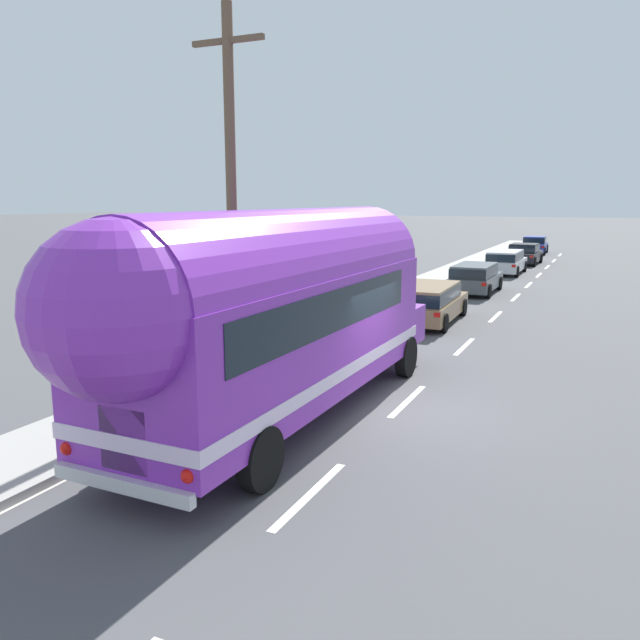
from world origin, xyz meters
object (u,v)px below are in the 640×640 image
(car_lead, at_px, (428,301))
(car_third, at_px, (506,260))
(utility_pole, at_px, (231,194))
(car_fifth, at_px, (535,244))
(painted_bus, at_px, (275,308))
(car_fourth, at_px, (524,253))
(car_second, at_px, (475,276))

(car_lead, relative_size, car_third, 1.05)
(utility_pole, height_order, car_fifth, utility_pole)
(utility_pole, height_order, painted_bus, utility_pole)
(utility_pole, bearing_deg, car_fourth, 85.43)
(car_fourth, bearing_deg, utility_pole, -94.57)
(car_third, distance_m, car_fifth, 15.50)
(painted_bus, bearing_deg, car_fourth, 89.64)
(car_fourth, height_order, car_fifth, same)
(car_fifth, bearing_deg, utility_pole, -93.09)
(car_second, height_order, car_third, same)
(utility_pole, xyz_separation_m, car_fourth, (2.55, 31.97, -3.69))
(car_lead, relative_size, car_second, 1.10)
(car_second, bearing_deg, car_fifth, 90.18)
(car_lead, bearing_deg, utility_pole, -103.73)
(car_second, xyz_separation_m, car_fourth, (0.27, 15.03, -0.06))
(car_lead, xyz_separation_m, car_fifth, (-0.00, 31.90, -0.07))
(car_second, bearing_deg, utility_pole, -97.68)
(car_lead, bearing_deg, car_fifth, 90.00)
(utility_pole, relative_size, car_fourth, 1.91)
(car_third, relative_size, car_fourth, 1.03)
(car_lead, bearing_deg, painted_bus, -89.38)
(painted_bus, bearing_deg, car_fifth, 90.16)
(utility_pole, bearing_deg, car_second, 82.32)
(car_fourth, xyz_separation_m, car_fifth, (-0.34, 9.00, -0.01))
(car_second, relative_size, car_third, 0.95)
(car_lead, relative_size, car_fourth, 1.08)
(painted_bus, height_order, car_fifth, painted_bus)
(painted_bus, height_order, car_third, painted_bus)
(painted_bus, relative_size, car_lead, 2.38)
(painted_bus, relative_size, car_second, 2.62)
(utility_pole, distance_m, car_fifth, 41.19)
(painted_bus, distance_m, car_fifth, 43.28)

